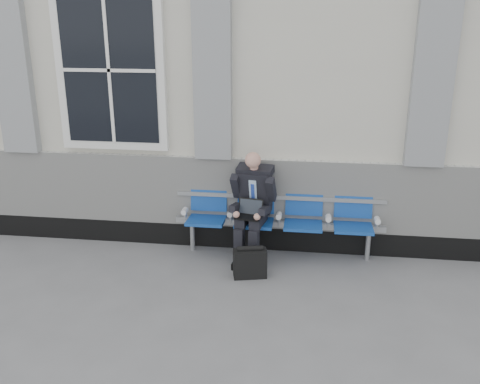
# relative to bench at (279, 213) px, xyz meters

# --- Properties ---
(ground) EXTENTS (70.00, 70.00, 0.00)m
(ground) POSITION_rel_bench_xyz_m (-2.43, -1.32, -0.55)
(ground) COLOR slate
(ground) RESTS_ON ground
(station_building) EXTENTS (14.40, 4.40, 4.49)m
(station_building) POSITION_rel_bench_xyz_m (-2.45, 2.15, 1.67)
(station_building) COLOR beige
(station_building) RESTS_ON ground
(bench) EXTENTS (2.60, 0.47, 0.91)m
(bench) POSITION_rel_bench_xyz_m (0.00, 0.00, 0.00)
(bench) COLOR #9EA0A3
(bench) RESTS_ON ground
(businessman) EXTENTS (0.56, 0.75, 1.36)m
(businessman) POSITION_rel_bench_xyz_m (-0.32, -0.13, 0.19)
(businessman) COLOR black
(businessman) RESTS_ON ground
(briefcase) EXTENTS (0.41, 0.24, 0.39)m
(briefcase) POSITION_rel_bench_xyz_m (-0.29, -0.65, -0.37)
(briefcase) COLOR black
(briefcase) RESTS_ON ground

